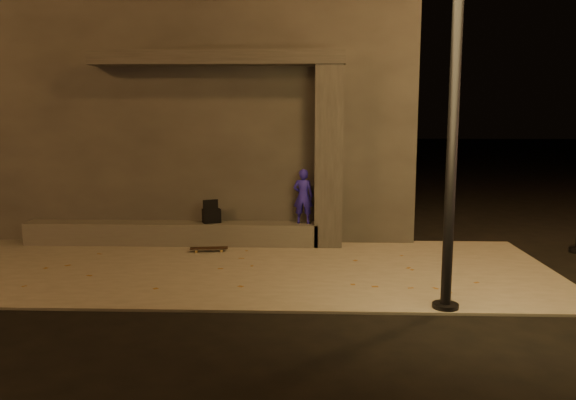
{
  "coord_description": "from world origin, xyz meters",
  "views": [
    {
      "loc": [
        1.29,
        -7.48,
        2.65
      ],
      "look_at": [
        0.95,
        2.0,
        1.23
      ],
      "focal_mm": 35.0,
      "sensor_mm": 36.0,
      "label": 1
    }
  ],
  "objects_px": {
    "skateboarder": "(303,196)",
    "backpack": "(211,215)",
    "skateboard": "(209,248)",
    "column": "(328,157)"
  },
  "relations": [
    {
      "from": "skateboarder",
      "to": "backpack",
      "type": "relative_size",
      "value": 2.28
    },
    {
      "from": "column",
      "to": "skateboarder",
      "type": "xyz_separation_m",
      "value": [
        -0.5,
        0.0,
        -0.79
      ]
    },
    {
      "from": "column",
      "to": "skateboarder",
      "type": "bearing_deg",
      "value": 180.0
    },
    {
      "from": "skateboarder",
      "to": "backpack",
      "type": "bearing_deg",
      "value": 7.85
    },
    {
      "from": "column",
      "to": "skateboard",
      "type": "height_order",
      "value": "column"
    },
    {
      "from": "column",
      "to": "skateboard",
      "type": "bearing_deg",
      "value": -164.37
    },
    {
      "from": "column",
      "to": "skateboarder",
      "type": "height_order",
      "value": "column"
    },
    {
      "from": "backpack",
      "to": "skateboard",
      "type": "bearing_deg",
      "value": -110.39
    },
    {
      "from": "backpack",
      "to": "skateboard",
      "type": "xyz_separation_m",
      "value": [
        0.05,
        -0.65,
        -0.55
      ]
    },
    {
      "from": "column",
      "to": "backpack",
      "type": "xyz_separation_m",
      "value": [
        -2.37,
        0.0,
        -1.18
      ]
    }
  ]
}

